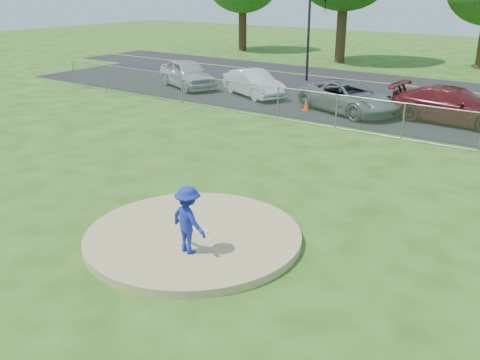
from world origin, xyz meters
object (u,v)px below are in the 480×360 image
object	(u,v)px
pitcher	(188,220)
parked_car_gray	(349,97)
parked_car_silver	(187,74)
parked_car_darkred	(453,105)
traffic_cone	(306,104)
traffic_signal_left	(312,28)
parked_car_white	(254,83)

from	to	relation	value
pitcher	parked_car_gray	bearing A→B (deg)	-68.24
parked_car_silver	parked_car_darkred	world-z (taller)	parked_car_silver
traffic_cone	parked_car_silver	xyz separation A→B (m)	(-8.98, 1.31, 0.51)
traffic_signal_left	parked_car_silver	size ratio (longest dim) A/B	1.15
parked_car_white	parked_car_darkred	world-z (taller)	parked_car_darkred
parked_car_darkred	parked_car_silver	bearing A→B (deg)	94.98
pitcher	parked_car_silver	bearing A→B (deg)	-39.32
traffic_signal_left	parked_car_white	size ratio (longest dim) A/B	1.26
pitcher	parked_car_darkred	distance (m)	16.81
traffic_cone	parked_car_gray	size ratio (longest dim) A/B	0.12
traffic_cone	parked_car_gray	xyz separation A→B (m)	(1.84, 0.91, 0.42)
traffic_signal_left	parked_car_silver	xyz separation A→B (m)	(-4.93, -6.45, -2.52)
parked_car_gray	parked_car_darkred	size ratio (longest dim) A/B	0.96
traffic_cone	parked_car_silver	world-z (taller)	parked_car_silver
parked_car_white	traffic_signal_left	bearing A→B (deg)	22.49
parked_car_white	parked_car_darkred	bearing A→B (deg)	-64.85
pitcher	parked_car_silver	xyz separation A→B (m)	(-14.26, 16.35, -0.16)
traffic_cone	parked_car_darkred	size ratio (longest dim) A/B	0.12
traffic_signal_left	traffic_cone	xyz separation A→B (m)	(4.05, -7.76, -3.03)
parked_car_white	parked_car_darkred	xyz separation A→B (m)	(10.79, 0.28, 0.08)
parked_car_silver	traffic_cone	bearing A→B (deg)	-74.87
pitcher	traffic_cone	size ratio (longest dim) A/B	2.45
traffic_cone	parked_car_white	distance (m)	4.44
traffic_cone	parked_car_silver	distance (m)	9.09
parked_car_gray	traffic_cone	bearing A→B (deg)	136.35
pitcher	parked_car_gray	xyz separation A→B (m)	(-3.44, 15.95, -0.25)
traffic_cone	parked_car_silver	size ratio (longest dim) A/B	0.13
parked_car_white	pitcher	bearing A→B (deg)	-126.48
parked_car_silver	parked_car_white	distance (m)	4.80
pitcher	parked_car_white	distance (m)	19.00
parked_car_silver	traffic_signal_left	bearing A→B (deg)	-13.99
parked_car_white	parked_car_gray	distance (m)	6.04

